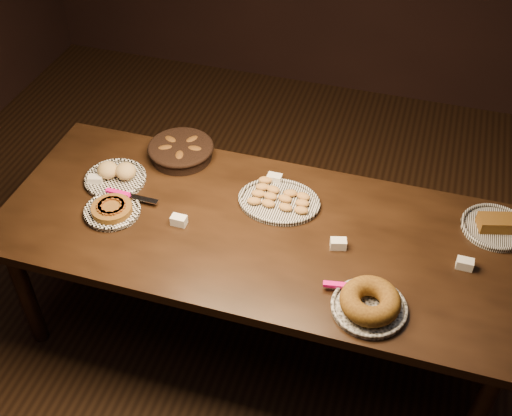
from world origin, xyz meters
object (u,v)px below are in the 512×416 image
(madeleine_platter, at_px, (279,200))
(bundt_cake_plate, at_px, (370,303))
(apple_tart_plate, at_px, (112,210))
(buffet_table, at_px, (259,239))

(madeleine_platter, relative_size, bundt_cake_plate, 1.08)
(madeleine_platter, xyz_separation_m, bundt_cake_plate, (0.51, -0.51, 0.02))
(apple_tart_plate, distance_m, bundt_cake_plate, 1.25)
(buffet_table, xyz_separation_m, madeleine_platter, (0.04, 0.19, 0.09))
(apple_tart_plate, xyz_separation_m, bundt_cake_plate, (1.23, -0.22, 0.02))
(madeleine_platter, bearing_deg, apple_tart_plate, -151.00)
(apple_tart_plate, bearing_deg, madeleine_platter, 45.94)
(buffet_table, bearing_deg, apple_tart_plate, -171.40)
(madeleine_platter, bearing_deg, bundt_cake_plate, -37.89)
(madeleine_platter, distance_m, bundt_cake_plate, 0.72)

